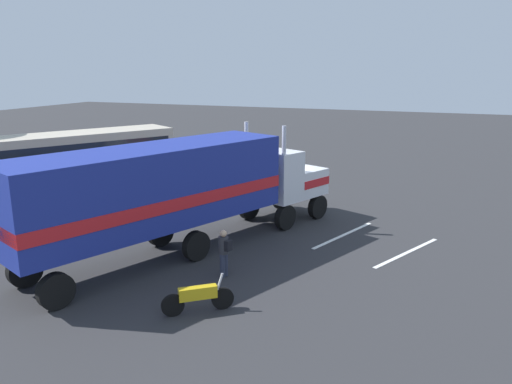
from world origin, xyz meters
TOP-DOWN VIEW (x-y plane):
  - ground_plane at (0.00, 0.00)m, footprint 120.00×120.00m
  - lane_stripe_near at (-1.27, -3.50)m, footprint 4.18×1.67m
  - lane_stripe_mid at (-2.39, -6.18)m, footprint 4.05×2.01m
  - semi_truck at (-5.46, 1.89)m, footprint 14.02×7.77m
  - person_bystander at (-6.94, -0.65)m, footprint 0.36×0.47m
  - parked_bus at (0.07, 11.65)m, footprint 10.75×7.83m
  - motorcycle at (-9.54, -1.04)m, footprint 1.41×1.70m

SIDE VIEW (x-z plane):
  - ground_plane at x=0.00m, z-range 0.00..0.00m
  - lane_stripe_near at x=-1.27m, z-range 0.00..0.01m
  - lane_stripe_mid at x=-2.39m, z-range 0.00..0.01m
  - motorcycle at x=-9.54m, z-range -0.08..1.04m
  - person_bystander at x=-6.94m, z-range 0.08..1.71m
  - parked_bus at x=0.07m, z-range 0.37..3.77m
  - semi_truck at x=-5.46m, z-range 0.27..4.77m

